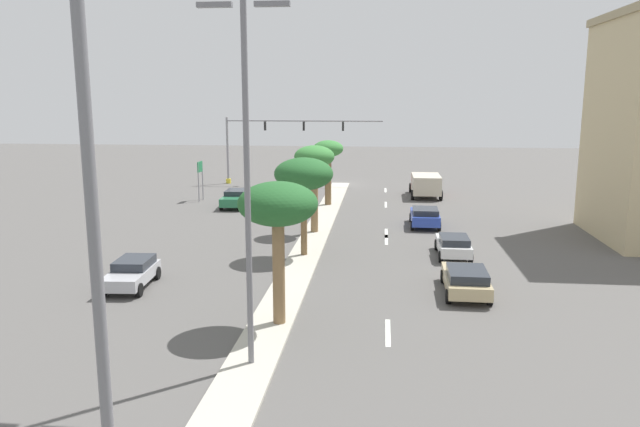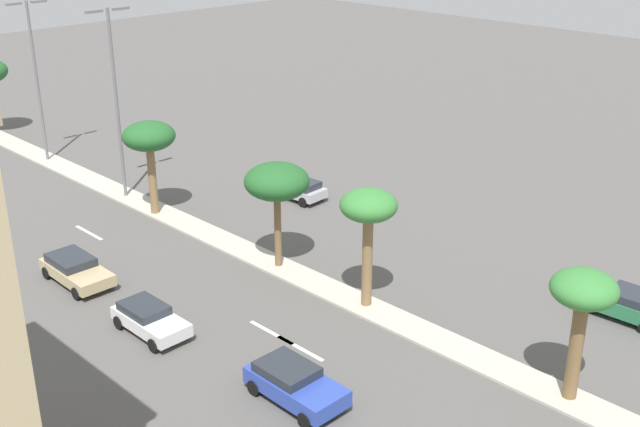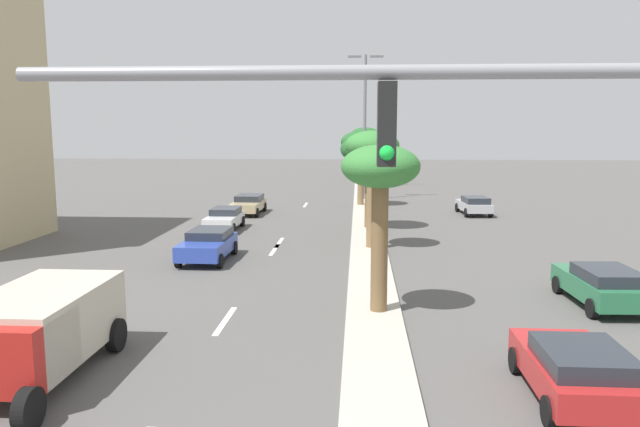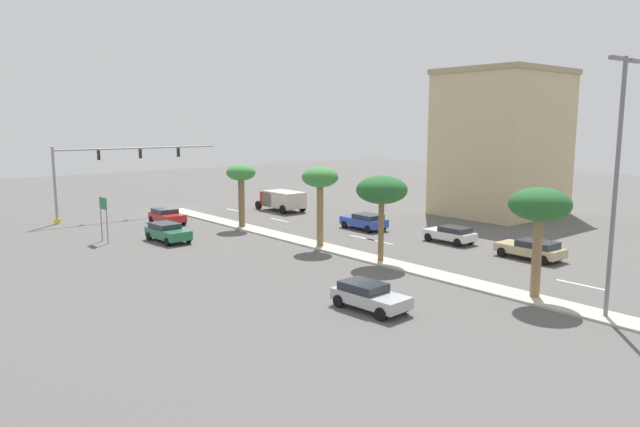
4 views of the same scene
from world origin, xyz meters
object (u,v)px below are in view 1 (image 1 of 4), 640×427
object	(u,v)px
street_lamp_left	(95,256)
sedan_silver_left	(132,272)
box_truck	(426,184)
sedan_white_front	(453,245)
sedan_green_center	(236,198)
palm_tree_front	(328,153)
traffic_signal_gantry	(268,140)
palm_tree_outboard	(314,161)
sedan_tan_outboard	(466,279)
directional_road_sign	(200,173)
sedan_blue_mid	(425,216)
sedan_red_right	(290,186)
street_lamp_near	(247,164)
palm_tree_inboard	(278,208)
palm_tree_left	(304,175)

from	to	relation	value
street_lamp_left	sedan_silver_left	xyz separation A→B (m)	(7.58, -18.52, -5.93)
box_truck	sedan_white_front	bearing A→B (deg)	90.45
sedan_green_center	palm_tree_front	bearing A→B (deg)	-169.96
traffic_signal_gantry	palm_tree_outboard	distance (m)	24.21
sedan_tan_outboard	sedan_silver_left	distance (m)	15.90
palm_tree_outboard	street_lamp_left	distance (m)	31.11
directional_road_sign	sedan_white_front	size ratio (longest dim) A/B	0.88
palm_tree_front	sedan_blue_mid	world-z (taller)	palm_tree_front
traffic_signal_gantry	sedan_red_right	xyz separation A→B (m)	(-3.33, 6.42, -3.91)
sedan_silver_left	sedan_red_right	distance (m)	29.31
palm_tree_outboard	box_truck	xyz separation A→B (m)	(-8.45, -16.23, -3.71)
sedan_silver_left	sedan_green_center	bearing A→B (deg)	-89.49
street_lamp_near	sedan_blue_mid	bearing A→B (deg)	-107.38
sedan_red_right	sedan_blue_mid	xyz separation A→B (m)	(-11.72, 13.61, 0.01)
sedan_blue_mid	sedan_green_center	bearing A→B (deg)	-22.25
traffic_signal_gantry	sedan_green_center	bearing A→B (deg)	89.44
directional_road_sign	palm_tree_inboard	xyz separation A→B (m)	(-11.94, 28.84, 2.33)
sedan_red_right	sedan_blue_mid	bearing A→B (deg)	130.75
sedan_tan_outboard	sedan_white_front	size ratio (longest dim) A/B	1.13
traffic_signal_gantry	sedan_green_center	size ratio (longest dim) A/B	3.88
street_lamp_left	sedan_blue_mid	bearing A→B (deg)	-102.29
palm_tree_inboard	sedan_green_center	xyz separation A→B (m)	(8.12, -26.02, -4.06)
palm_tree_front	sedan_green_center	xyz separation A→B (m)	(7.62, 1.35, -3.75)
sedan_red_right	palm_tree_front	bearing A→B (deg)	124.51
sedan_white_front	sedan_blue_mid	size ratio (longest dim) A/B	0.94
sedan_red_right	sedan_green_center	bearing A→B (deg)	64.93
palm_tree_inboard	sedan_blue_mid	bearing A→B (deg)	-109.61
traffic_signal_gantry	palm_tree_left	size ratio (longest dim) A/B	2.95
palm_tree_inboard	sedan_blue_mid	distance (m)	21.42
street_lamp_left	sedan_tan_outboard	xyz separation A→B (m)	(-8.32, -19.01, -5.92)
palm_tree_outboard	sedan_red_right	world-z (taller)	palm_tree_outboard
palm_tree_left	directional_road_sign	bearing A→B (deg)	-57.46
palm_tree_inboard	sedan_red_right	world-z (taller)	palm_tree_inboard
sedan_green_center	box_truck	bearing A→B (deg)	-156.39
directional_road_sign	sedan_red_right	world-z (taller)	directional_road_sign
palm_tree_inboard	box_truck	xyz separation A→B (m)	(-7.98, -33.06, -3.60)
traffic_signal_gantry	palm_tree_front	bearing A→B (deg)	120.97
sedan_green_center	sedan_blue_mid	world-z (taller)	sedan_green_center
traffic_signal_gantry	sedan_blue_mid	xyz separation A→B (m)	(-15.05, 20.03, -3.90)
traffic_signal_gantry	box_truck	size ratio (longest dim) A/B	2.96
traffic_signal_gantry	sedan_blue_mid	bearing A→B (deg)	126.93
box_truck	street_lamp_near	bearing A→B (deg)	77.30
sedan_white_front	box_truck	size ratio (longest dim) A/B	0.70
palm_tree_left	sedan_tan_outboard	distance (m)	11.02
palm_tree_left	sedan_green_center	xyz separation A→B (m)	(7.73, -15.28, -3.97)
directional_road_sign	sedan_tan_outboard	bearing A→B (deg)	129.59
palm_tree_outboard	sedan_blue_mid	distance (m)	9.11
sedan_tan_outboard	palm_tree_left	bearing A→B (deg)	-35.54
street_lamp_near	palm_tree_front	bearing A→B (deg)	-89.67
street_lamp_near	street_lamp_left	bearing A→B (deg)	89.84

